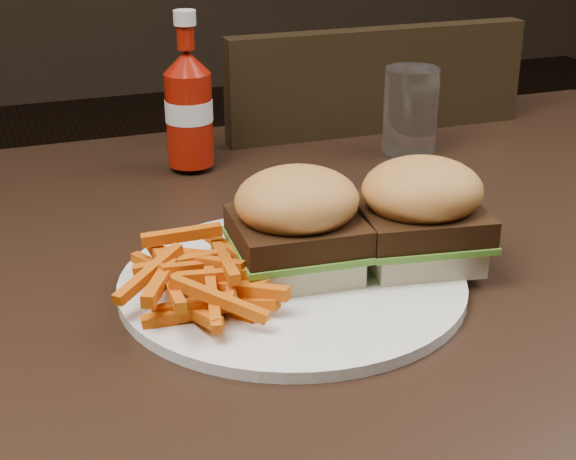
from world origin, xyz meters
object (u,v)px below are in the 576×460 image
object	(u,v)px
dining_table	(309,264)
ketchup_bottle	(189,119)
tumbler	(410,110)
chair_far	(320,285)
plate	(292,283)

from	to	relation	value
dining_table	ketchup_bottle	size ratio (longest dim) A/B	11.32
tumbler	dining_table	bearing A→B (deg)	-135.62
tumbler	chair_far	bearing A→B (deg)	88.31
plate	tumbler	bearing A→B (deg)	47.85
ketchup_bottle	dining_table	bearing A→B (deg)	-78.47
dining_table	chair_far	xyz separation A→B (m)	(0.22, 0.50, -0.30)
chair_far	plate	distance (m)	0.72
plate	tumbler	size ratio (longest dim) A/B	2.86
ketchup_bottle	tumbler	distance (m)	0.26
chair_far	dining_table	bearing A→B (deg)	67.27
tumbler	ketchup_bottle	bearing A→B (deg)	171.54
plate	ketchup_bottle	world-z (taller)	ketchup_bottle
chair_far	tumbler	distance (m)	0.48
chair_far	plate	world-z (taller)	plate
chair_far	ketchup_bottle	bearing A→B (deg)	44.31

